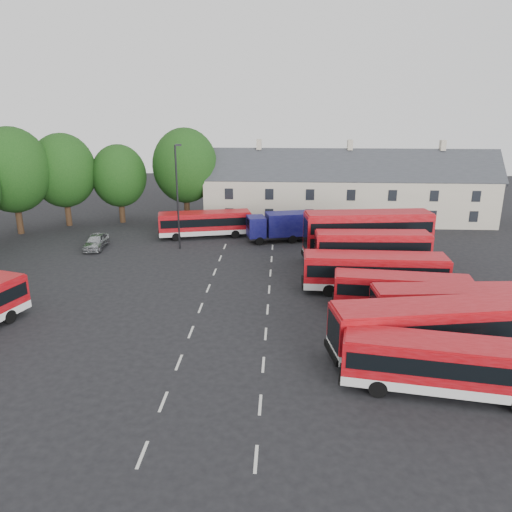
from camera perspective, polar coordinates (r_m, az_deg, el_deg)
The scene contains 15 objects.
ground at distance 35.71m, azimuth -6.87°, elevation -7.20°, with size 140.00×140.00×0.00m, color black.
lane_markings at distance 37.19m, azimuth -2.54°, elevation -6.02°, with size 5.15×33.80×0.01m.
treeline at distance 58.37m, azimuth -24.43°, elevation 7.99°, with size 29.92×32.59×12.01m.
terrace_houses at distance 63.37m, azimuth 10.41°, elevation 7.33°, with size 35.70×7.13×10.06m.
bus_row_a at distance 28.24m, azimuth 21.06°, elevation -11.31°, with size 11.00×4.17×3.04m.
bus_row_b at distance 31.52m, azimuth 19.69°, elevation -7.53°, with size 12.52×4.83×3.46m.
bus_row_c at distance 35.98m, azimuth 21.23°, elevation -5.11°, with size 10.44×3.16×2.91m.
bus_row_d at distance 37.73m, azimuth 16.32°, elevation -3.71°, with size 9.87×3.21×2.74m.
bus_row_e at distance 40.58m, azimuth 13.40°, elevation -1.56°, with size 11.25×2.82×3.17m.
bus_dd_south at distance 44.13m, azimuth 13.09°, elevation 0.52°, with size 9.80×2.61×3.99m.
bus_dd_north at distance 47.96m, azimuth 12.61°, elevation 2.52°, with size 12.01×4.10×4.82m.
bus_north at distance 55.74m, azimuth -5.86°, elevation 3.87°, with size 10.38×4.58×2.86m.
box_truck at distance 53.87m, azimuth 2.95°, elevation 3.50°, with size 7.50×3.92×3.14m.
silver_car at distance 54.00m, azimuth -17.81°, elevation 1.60°, with size 1.81×4.51×1.54m, color #A0A2A7.
lamppost at distance 50.87m, azimuth -8.96°, elevation 6.96°, with size 0.74×0.40×10.61m.
Camera 1 is at (5.96, -31.87, 14.96)m, focal length 35.00 mm.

